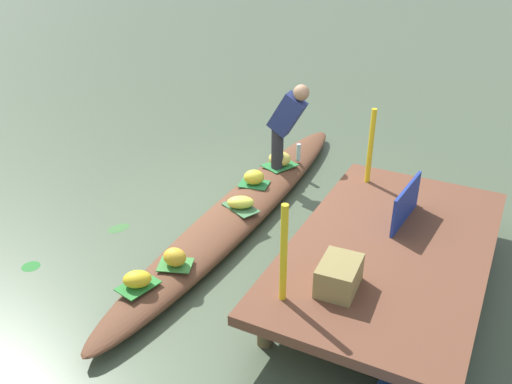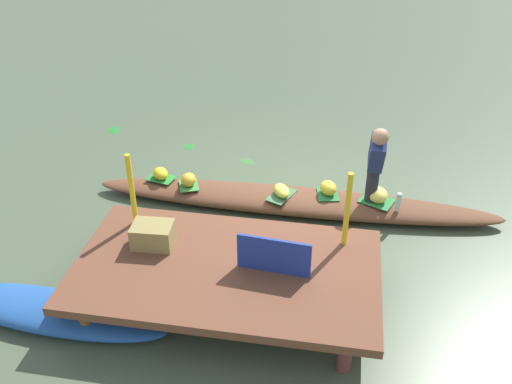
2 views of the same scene
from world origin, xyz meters
TOP-DOWN VIEW (x-y plane):
  - canal_water at (0.00, 0.00)m, footprint 40.00×40.00m
  - dock_platform at (0.51, 1.91)m, footprint 3.20×1.80m
  - vendor_boat at (0.00, 0.00)m, footprint 5.49×0.69m
  - moored_boat at (2.24, 2.49)m, footprint 2.58×0.79m
  - leaf_mat_0 at (-1.09, 0.00)m, footprint 0.51×0.46m
  - banana_bunch_0 at (-1.09, 0.00)m, footprint 0.33×0.36m
  - leaf_mat_1 at (-0.45, -0.06)m, footprint 0.33×0.40m
  - banana_bunch_1 at (-0.45, -0.06)m, footprint 0.31×0.33m
  - leaf_mat_2 at (1.88, -0.08)m, footprint 0.42×0.33m
  - banana_bunch_2 at (1.88, -0.08)m, footprint 0.31×0.33m
  - leaf_mat_3 at (1.45, 0.04)m, footprint 0.35×0.40m
  - banana_bunch_3 at (1.45, 0.04)m, footprint 0.20×0.24m
  - leaf_mat_4 at (0.16, 0.08)m, footprint 0.40×0.50m
  - banana_bunch_4 at (0.16, 0.08)m, footprint 0.31×0.36m
  - vendor_person at (-1.01, 0.12)m, footprint 0.20×0.53m
  - water_bottle at (-1.35, 0.16)m, footprint 0.06×0.06m
  - market_banner at (0.01, 1.91)m, footprint 0.77×0.10m
  - railing_post_west at (-0.69, 1.31)m, footprint 0.06×0.06m
  - railing_post_east at (1.71, 1.31)m, footprint 0.06×0.06m
  - produce_crate at (1.38, 1.68)m, footprint 0.46×0.34m
  - drifting_plant_0 at (1.89, -1.51)m, footprint 0.22×0.22m
  - drifting_plant_1 at (0.87, -1.17)m, footprint 0.32×0.26m
  - drifting_plant_2 at (3.33, -1.88)m, footprint 0.27×0.35m

SIDE VIEW (x-z plane):
  - canal_water at x=0.00m, z-range 0.00..0.00m
  - drifting_plant_0 at x=1.89m, z-range 0.00..0.01m
  - drifting_plant_1 at x=0.87m, z-range 0.00..0.01m
  - drifting_plant_2 at x=3.33m, z-range 0.00..0.01m
  - moored_boat at x=2.24m, z-range 0.00..0.23m
  - vendor_boat at x=0.00m, z-range 0.00..0.24m
  - leaf_mat_0 at x=-1.09m, z-range 0.24..0.25m
  - leaf_mat_1 at x=-0.45m, z-range 0.24..0.25m
  - leaf_mat_2 at x=1.88m, z-range 0.24..0.25m
  - leaf_mat_3 at x=1.45m, z-range 0.24..0.25m
  - leaf_mat_4 at x=0.16m, z-range 0.24..0.25m
  - banana_bunch_4 at x=0.16m, z-range 0.24..0.38m
  - banana_bunch_2 at x=1.88m, z-range 0.24..0.39m
  - banana_bunch_3 at x=1.45m, z-range 0.24..0.42m
  - banana_bunch_1 at x=-0.45m, z-range 0.24..0.43m
  - banana_bunch_0 at x=-1.09m, z-range 0.24..0.43m
  - water_bottle at x=-1.35m, z-range 0.24..0.48m
  - dock_platform at x=0.51m, z-range 0.18..0.66m
  - produce_crate at x=1.38m, z-range 0.48..0.74m
  - market_banner at x=0.01m, z-range 0.48..0.90m
  - vendor_person at x=-1.01m, z-range 0.33..1.51m
  - railing_post_west at x=-0.69m, z-range 0.48..1.38m
  - railing_post_east at x=1.71m, z-range 0.48..1.38m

